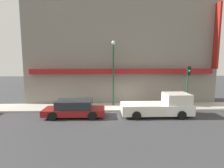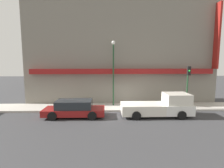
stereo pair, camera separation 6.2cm
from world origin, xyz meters
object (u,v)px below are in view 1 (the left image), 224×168
at_px(parked_car, 74,109).
at_px(fire_hydrant, 89,104).
at_px(pickup_truck, 161,106).
at_px(traffic_light, 188,80).
at_px(street_lamp, 113,66).

relative_size(parked_car, fire_hydrant, 6.72).
bearing_deg(pickup_truck, fire_hydrant, 161.54).
bearing_deg(traffic_light, street_lamp, 168.68).
bearing_deg(traffic_light, fire_hydrant, 178.69).
bearing_deg(pickup_truck, street_lamp, 139.85).
bearing_deg(fire_hydrant, pickup_truck, -17.73).
relative_size(pickup_truck, parked_car, 1.16).
relative_size(fire_hydrant, street_lamp, 0.12).
distance_m(parked_car, fire_hydrant, 2.17).
distance_m(pickup_truck, parked_car, 7.03).
distance_m(pickup_truck, traffic_light, 3.99).
distance_m(parked_car, street_lamp, 5.61).
relative_size(parked_car, street_lamp, 0.78).
bearing_deg(pickup_truck, traffic_light, 29.49).
relative_size(pickup_truck, traffic_light, 1.47).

